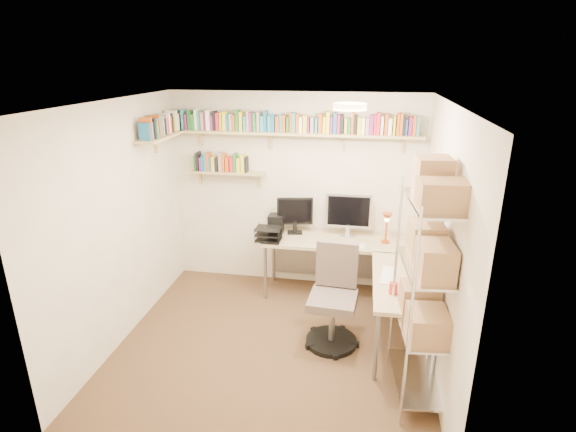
% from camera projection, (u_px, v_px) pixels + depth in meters
% --- Properties ---
extents(ground, '(3.20, 3.20, 0.00)m').
position_uv_depth(ground, '(272.00, 344.00, 4.78)').
color(ground, '#3F2A1B').
rests_on(ground, ground).
extents(room_shell, '(3.24, 3.04, 2.52)m').
position_uv_depth(room_shell, '(271.00, 205.00, 4.27)').
color(room_shell, beige).
rests_on(room_shell, ground).
extents(wall_shelves, '(3.12, 1.09, 0.80)m').
position_uv_depth(wall_shelves, '(259.00, 133.00, 5.38)').
color(wall_shelves, tan).
rests_on(wall_shelves, ground).
extents(corner_desk, '(2.02, 1.93, 1.31)m').
position_uv_depth(corner_desk, '(346.00, 249.00, 5.29)').
color(corner_desk, tan).
rests_on(corner_desk, ground).
extents(office_chair, '(0.57, 0.58, 1.08)m').
position_uv_depth(office_chair, '(333.00, 303.00, 4.69)').
color(office_chair, black).
rests_on(office_chair, ground).
extents(wire_rack, '(0.47, 0.86, 2.13)m').
position_uv_depth(wire_rack, '(429.00, 260.00, 3.66)').
color(wire_rack, silver).
rests_on(wire_rack, ground).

